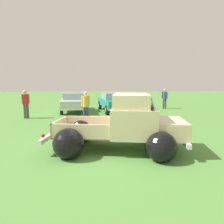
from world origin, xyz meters
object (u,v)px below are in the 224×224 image
Objects in this scene: spectator_1 at (86,104)px; show_car_1 at (114,101)px; vintage_pickup_truck at (126,128)px; lane_cone_0 at (128,128)px; spectator_0 at (165,97)px; spectator_2 at (26,102)px; show_car_0 at (73,101)px.

show_car_1 is at bearing 152.95° from spectator_1.
vintage_pickup_truck is 2.05m from lane_cone_0.
spectator_1 is 3.92m from lane_cone_0.
spectator_0 is 2.69× the size of lane_cone_0.
spectator_2 reaches higher than spectator_1.
spectator_0 is 0.98× the size of spectator_1.
spectator_0 reaches higher than lane_cone_0.
show_car_1 is at bearing 83.07° from spectator_2.
vintage_pickup_truck reaches higher than spectator_1.
show_car_0 reaches higher than lane_cone_0.
spectator_2 is (-10.17, -3.86, 0.07)m from spectator_0.
spectator_2 is (-3.82, 1.10, 0.04)m from spectator_1.
lane_cone_0 is (3.27, -7.18, -0.47)m from show_car_0.
vintage_pickup_truck reaches higher than spectator_2.
spectator_2 is (-2.61, -2.82, 0.25)m from show_car_0.
spectator_0 is at bearing 62.47° from lane_cone_0.
show_car_1 is 7.09m from lane_cone_0.
lane_cone_0 is at bearing 32.24° from spectator_1.
show_car_0 is 3.14m from show_car_1.
spectator_1 is at bearing -36.31° from show_car_1.
vintage_pickup_truck is 1.07× the size of show_car_0.
vintage_pickup_truck is 9.60m from show_car_0.
spectator_1 is at bearing 153.32° from spectator_0.
vintage_pickup_truck reaches higher than spectator_0.
show_car_0 is at bearing 104.99° from spectator_2.
lane_cone_0 is at bearing -8.35° from show_car_1.
vintage_pickup_truck is at bearing 8.84° from spectator_2.
vintage_pickup_truck reaches higher than show_car_1.
show_car_0 is at bearing -163.21° from spectator_1.
spectator_2 is at bearing -50.17° from show_car_0.
spectator_0 is at bearing 127.78° from spectator_1.
lane_cone_0 is at bearing 88.32° from vintage_pickup_truck.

